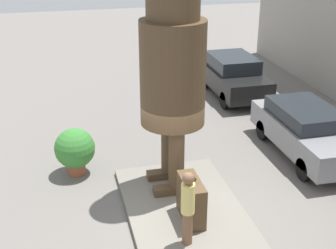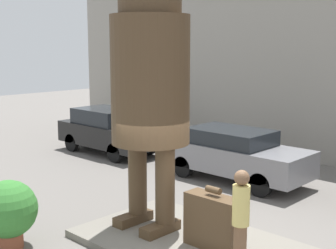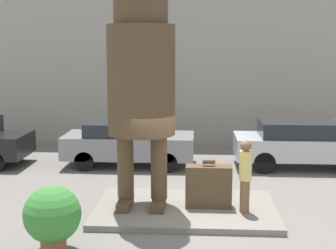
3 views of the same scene
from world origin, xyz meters
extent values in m
plane|color=slate|center=(0.00, 0.00, 0.00)|extent=(60.00, 60.00, 0.00)
cube|color=slate|center=(0.00, 0.00, 0.08)|extent=(4.55, 2.87, 0.15)
cube|color=gray|center=(0.00, 8.45, 3.34)|extent=(28.00, 0.60, 6.67)
cube|color=#4C3823|center=(-1.51, -0.16, 0.26)|extent=(0.32, 0.94, 0.21)
cube|color=#4C3823|center=(-0.67, -0.16, 0.26)|extent=(0.32, 0.94, 0.21)
cylinder|color=#4C3823|center=(-1.51, -0.02, 1.18)|extent=(0.41, 0.41, 1.65)
cylinder|color=#4C3823|center=(-0.67, -0.02, 1.18)|extent=(0.41, 0.41, 1.65)
cylinder|color=#4C3823|center=(-1.09, -0.02, 3.33)|extent=(1.65, 1.65, 2.65)
cube|color=#4C3823|center=(0.57, 0.02, 0.68)|extent=(1.15, 0.43, 1.05)
cylinder|color=#4C3823|center=(0.57, 0.02, 1.32)|extent=(0.32, 0.13, 0.13)
cylinder|color=brown|center=(1.44, -0.32, 0.56)|extent=(0.23, 0.23, 0.80)
cylinder|color=#DBC66B|center=(1.44, -0.32, 1.32)|extent=(0.30, 0.30, 0.72)
sphere|color=brown|center=(1.44, -0.32, 1.81)|extent=(0.27, 0.27, 0.27)
cylinder|color=black|center=(-6.44, 5.14, 0.34)|extent=(0.68, 0.18, 0.68)
cube|color=gray|center=(-2.09, 4.55, 0.72)|extent=(4.49, 1.81, 0.77)
cube|color=#1E2328|center=(-2.32, 4.55, 1.33)|extent=(2.47, 1.63, 0.45)
cylinder|color=black|center=(-0.70, 5.36, 0.33)|extent=(0.67, 0.18, 0.67)
cylinder|color=black|center=(-0.70, 3.73, 0.33)|extent=(0.67, 0.18, 0.67)
cylinder|color=black|center=(-3.49, 5.36, 0.33)|extent=(0.67, 0.18, 0.67)
cylinder|color=black|center=(-3.49, 3.73, 0.33)|extent=(0.67, 0.18, 0.67)
cube|color=#B7B7BC|center=(3.96, 4.62, 0.73)|extent=(4.76, 1.83, 0.74)
cube|color=#1E2328|center=(3.73, 4.62, 1.36)|extent=(2.62, 1.65, 0.52)
cylinder|color=black|center=(2.49, 5.44, 0.36)|extent=(0.72, 0.18, 0.72)
cylinder|color=black|center=(2.49, 3.79, 0.36)|extent=(0.72, 0.18, 0.72)
cylinder|color=brown|center=(-2.61, -2.52, 0.16)|extent=(0.52, 0.52, 0.32)
sphere|color=#387F33|center=(-2.61, -2.52, 0.82)|extent=(1.16, 1.16, 1.16)
camera|label=1|loc=(9.65, -2.78, 6.80)|focal=50.00mm
camera|label=2|loc=(5.83, -6.79, 4.04)|focal=50.00mm
camera|label=3|loc=(0.27, -11.28, 4.15)|focal=50.00mm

